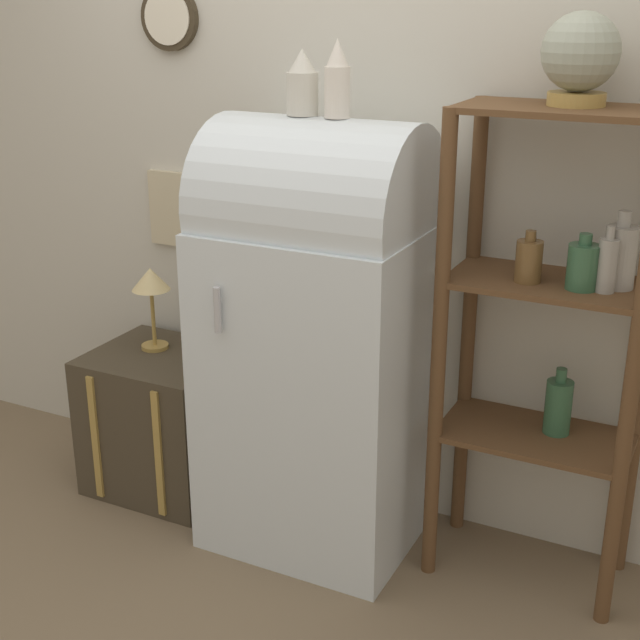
# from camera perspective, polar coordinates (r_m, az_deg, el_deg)

# --- Properties ---
(ground_plane) EXTENTS (12.00, 12.00, 0.00)m
(ground_plane) POSITION_cam_1_polar(r_m,az_deg,el_deg) (3.36, -1.99, -15.20)
(ground_plane) COLOR #7A664C
(wall_back) EXTENTS (7.00, 0.09, 2.70)m
(wall_back) POSITION_cam_1_polar(r_m,az_deg,el_deg) (3.31, 2.48, 9.82)
(wall_back) COLOR beige
(wall_back) RESTS_ON ground_plane
(refrigerator) EXTENTS (0.73, 0.66, 1.57)m
(refrigerator) POSITION_cam_1_polar(r_m,az_deg,el_deg) (3.16, -0.12, -0.84)
(refrigerator) COLOR silver
(refrigerator) RESTS_ON ground_plane
(suitcase_trunk) EXTENTS (0.56, 0.50, 0.59)m
(suitcase_trunk) POSITION_cam_1_polar(r_m,az_deg,el_deg) (3.74, -9.92, -6.34)
(suitcase_trunk) COLOR #423828
(suitcase_trunk) RESTS_ON ground_plane
(shelf_unit) EXTENTS (0.66, 0.37, 1.63)m
(shelf_unit) POSITION_cam_1_polar(r_m,az_deg,el_deg) (2.96, 14.62, -0.04)
(shelf_unit) COLOR brown
(shelf_unit) RESTS_ON ground_plane
(globe) EXTENTS (0.23, 0.23, 0.27)m
(globe) POSITION_cam_1_polar(r_m,az_deg,el_deg) (2.83, 16.33, 15.91)
(globe) COLOR #AD8942
(globe) RESTS_ON shelf_unit
(vase_left) EXTENTS (0.11, 0.11, 0.21)m
(vase_left) POSITION_cam_1_polar(r_m,az_deg,el_deg) (3.01, -1.14, 14.84)
(vase_left) COLOR beige
(vase_left) RESTS_ON refrigerator
(vase_center) EXTENTS (0.08, 0.08, 0.25)m
(vase_center) POSITION_cam_1_polar(r_m,az_deg,el_deg) (2.93, 1.12, 15.03)
(vase_center) COLOR silver
(vase_center) RESTS_ON refrigerator
(desk_lamp) EXTENTS (0.15, 0.15, 0.34)m
(desk_lamp) POSITION_cam_1_polar(r_m,az_deg,el_deg) (3.60, -10.77, 2.18)
(desk_lamp) COLOR #AD8942
(desk_lamp) RESTS_ON suitcase_trunk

